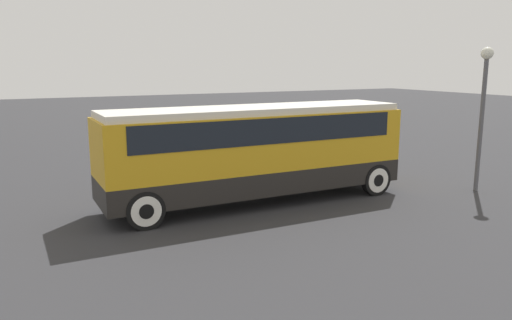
# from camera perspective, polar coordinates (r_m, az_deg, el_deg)

# --- Properties ---
(ground_plane) EXTENTS (120.00, 120.00, 0.00)m
(ground_plane) POSITION_cam_1_polar(r_m,az_deg,el_deg) (17.29, -0.00, -4.84)
(ground_plane) COLOR #2D2D30
(tour_bus) EXTENTS (10.48, 2.56, 3.30)m
(tour_bus) POSITION_cam_1_polar(r_m,az_deg,el_deg) (16.90, 0.29, 1.72)
(tour_bus) COLOR black
(tour_bus) RESTS_ON ground_plane
(parked_car_near) EXTENTS (4.58, 1.89, 1.49)m
(parked_car_near) POSITION_cam_1_polar(r_m,az_deg,el_deg) (24.57, 4.99, 1.64)
(parked_car_near) COLOR #BCBCC1
(parked_car_near) RESTS_ON ground_plane
(parked_car_mid) EXTENTS (4.27, 1.79, 1.35)m
(parked_car_mid) POSITION_cam_1_polar(r_m,az_deg,el_deg) (21.91, -4.75, 0.30)
(parked_car_mid) COLOR black
(parked_car_mid) RESTS_ON ground_plane
(lamp_post) EXTENTS (0.44, 0.44, 5.29)m
(lamp_post) POSITION_cam_1_polar(r_m,az_deg,el_deg) (20.00, 24.56, 6.55)
(lamp_post) COLOR #515156
(lamp_post) RESTS_ON ground_plane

